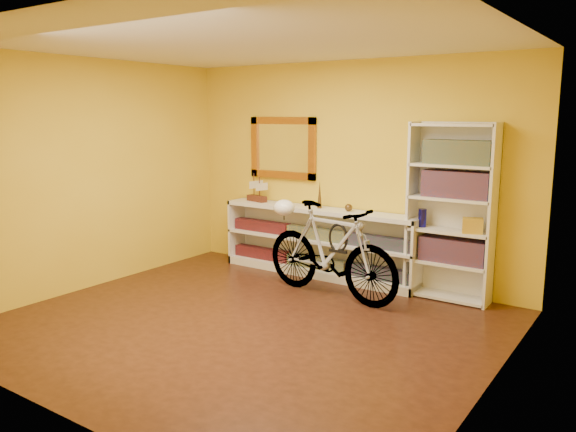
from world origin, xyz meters
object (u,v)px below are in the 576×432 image
Objects in this scene: console_unit at (318,242)px; helmet at (284,208)px; bicycle at (330,251)px; bookcase at (451,213)px.

helmet is at bearing -102.84° from console_unit.
bicycle is at bearing -7.61° from helmet.
bookcase is 1.07× the size of bicycle.
bookcase is 1.84m from helmet.
console_unit is at bearing 48.07° from bicycle.
bookcase reaches higher than bicycle.
helmet is at bearing -161.78° from bookcase.
bicycle reaches higher than console_unit.
helmet is (-0.67, 0.09, 0.40)m from bicycle.
bookcase is at bearing 0.88° from console_unit.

